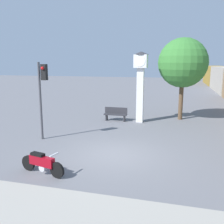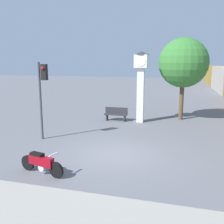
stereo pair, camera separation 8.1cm
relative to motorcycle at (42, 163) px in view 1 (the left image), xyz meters
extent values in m
plane|color=slate|center=(2.05, 2.54, -0.42)|extent=(120.00, 120.00, 0.00)
cylinder|color=black|center=(0.68, -0.16, -0.13)|extent=(0.58, 0.23, 0.58)
cylinder|color=black|center=(-0.67, 0.16, -0.13)|extent=(0.58, 0.23, 0.58)
cube|color=maroon|center=(0.01, 0.00, 0.08)|extent=(1.07, 0.45, 0.35)
cube|color=black|center=(-0.18, 0.04, 0.30)|extent=(0.57, 0.34, 0.10)
cylinder|color=silver|center=(0.05, -0.01, -0.16)|extent=(0.31, 0.25, 0.27)
cube|color=silver|center=(0.58, -0.14, 0.43)|extent=(0.15, 0.42, 0.04)
cube|color=white|center=(2.19, 9.04, 1.41)|extent=(0.45, 0.45, 3.66)
cube|color=white|center=(2.19, 9.04, 3.67)|extent=(0.85, 0.85, 0.85)
cylinder|color=white|center=(2.19, 8.61, 3.67)|extent=(0.68, 0.02, 0.68)
cone|color=#333338|center=(2.19, 9.04, 4.19)|extent=(1.02, 1.02, 0.20)
cube|color=olive|center=(11.09, 43.36, 1.28)|extent=(2.80, 11.98, 3.40)
cylinder|color=#47474C|center=(-2.21, 3.81, 1.59)|extent=(0.12, 0.12, 4.02)
cube|color=black|center=(-1.91, 3.81, 3.10)|extent=(0.28, 0.24, 0.80)
sphere|color=red|center=(-1.91, 3.66, 3.30)|extent=(0.16, 0.16, 0.16)
cylinder|color=brown|center=(4.87, 10.55, 0.90)|extent=(0.30, 0.30, 2.62)
sphere|color=#387A33|center=(4.87, 10.55, 3.56)|extent=(3.39, 3.39, 3.39)
cube|color=#2D2D33|center=(0.51, 8.92, 0.03)|extent=(1.60, 0.44, 0.08)
cube|color=#2D2D33|center=(0.51, 9.11, 0.28)|extent=(1.60, 0.06, 0.44)
cube|color=#2D2D33|center=(-0.13, 8.92, -0.21)|extent=(0.08, 0.35, 0.41)
cube|color=#2D2D33|center=(1.15, 8.92, -0.21)|extent=(0.08, 0.35, 0.41)
camera|label=1|loc=(4.63, -7.55, 3.56)|focal=40.00mm
camera|label=2|loc=(4.71, -7.53, 3.56)|focal=40.00mm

